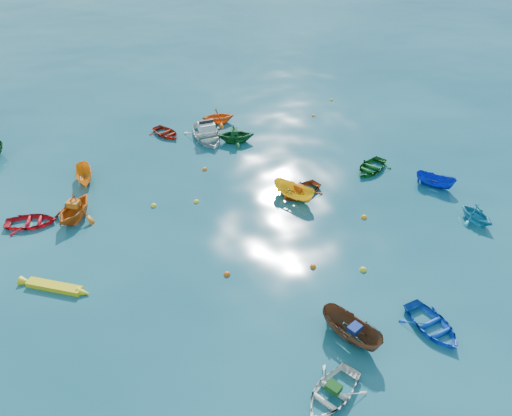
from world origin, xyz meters
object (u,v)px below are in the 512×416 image
object	(u,v)px
dinghy_blue_se	(431,329)
kayak_yellow	(55,289)
dinghy_white_near	(331,396)
motorboat_white	(207,139)

from	to	relation	value
dinghy_blue_se	kayak_yellow	bearing A→B (deg)	144.71
dinghy_blue_se	dinghy_white_near	bearing A→B (deg)	-172.52
dinghy_blue_se	motorboat_white	size ratio (longest dim) A/B	0.73
kayak_yellow	motorboat_white	bearing A→B (deg)	-7.83
dinghy_blue_se	motorboat_white	xyz separation A→B (m)	(-4.44, 22.43, 0.00)
dinghy_white_near	kayak_yellow	bearing A→B (deg)	-164.61
dinghy_white_near	kayak_yellow	world-z (taller)	dinghy_white_near
dinghy_blue_se	kayak_yellow	size ratio (longest dim) A/B	0.85
dinghy_blue_se	kayak_yellow	world-z (taller)	dinghy_blue_se
kayak_yellow	motorboat_white	distance (m)	17.90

